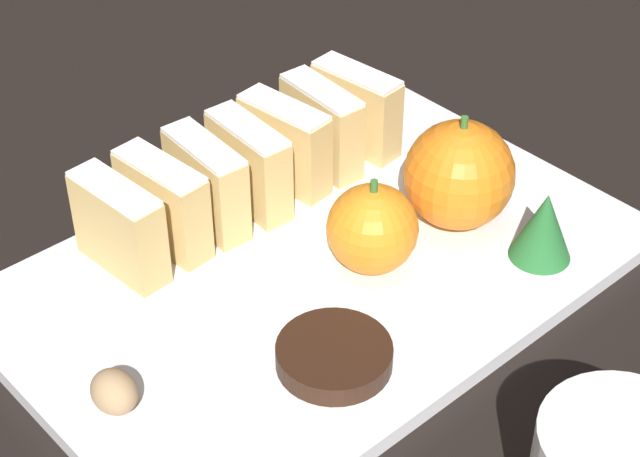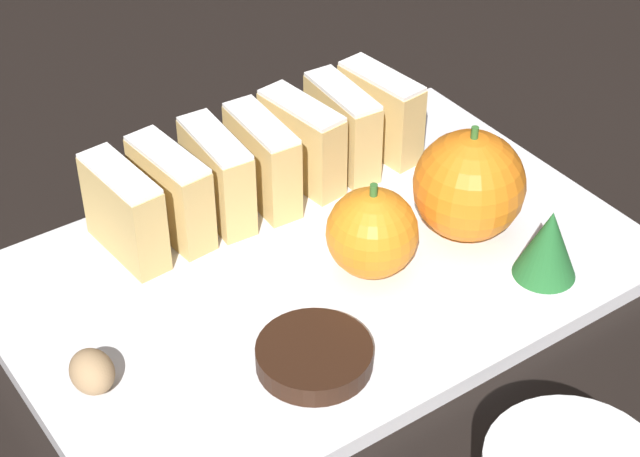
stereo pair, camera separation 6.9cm
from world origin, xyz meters
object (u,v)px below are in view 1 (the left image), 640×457
at_px(orange_far, 459,175).
at_px(walnut, 114,392).
at_px(chocolate_cookie, 334,356).
at_px(orange_near, 372,229).

bearing_deg(orange_far, walnut, -92.17).
height_order(walnut, chocolate_cookie, walnut).
distance_m(orange_near, chocolate_cookie, 0.10).
height_order(orange_near, chocolate_cookie, orange_near).
bearing_deg(walnut, orange_far, 87.83).
height_order(orange_near, walnut, orange_near).
relative_size(orange_far, walnut, 2.73).
xyz_separation_m(orange_far, walnut, (-0.01, -0.28, -0.03)).
relative_size(orange_near, walnut, 2.22).
relative_size(orange_near, chocolate_cookie, 0.98).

